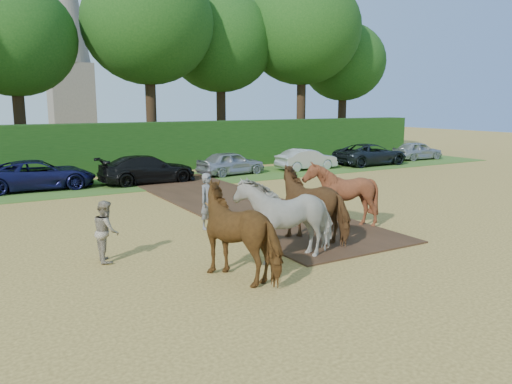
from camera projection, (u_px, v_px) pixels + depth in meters
name	position (u px, v px, depth m)	size (l,w,h in m)	color
ground	(298.00, 249.00, 14.46)	(120.00, 120.00, 0.00)	gold
earth_strip	(232.00, 202.00, 21.15)	(4.50, 17.00, 0.05)	#472D1C
grass_verge	(145.00, 183.00, 26.35)	(50.00, 5.00, 0.03)	#38601E
hedgerow	(121.00, 148.00, 29.91)	(46.00, 1.60, 3.00)	#14380F
spectator_near	(106.00, 231.00, 13.22)	(0.80, 0.62, 1.65)	#B8AF91
plough_team	(298.00, 210.00, 14.46)	(7.49, 6.47, 2.26)	brown
parked_cars	(200.00, 166.00, 27.96)	(40.46, 3.33, 1.48)	silver
treeline	(73.00, 23.00, 30.46)	(48.70, 10.60, 14.21)	#382616
church	(66.00, 23.00, 60.75)	(5.20, 5.20, 27.00)	slate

